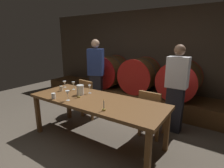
% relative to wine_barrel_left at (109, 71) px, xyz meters
% --- Properties ---
extents(ground_plane, '(9.08, 9.08, 0.00)m').
position_rel_wine_barrel_left_xyz_m(ground_plane, '(1.00, -2.20, -0.84)').
color(ground_plane, brown).
extents(back_wall, '(6.99, 0.24, 2.51)m').
position_rel_wine_barrel_left_xyz_m(back_wall, '(1.00, 0.55, 0.42)').
color(back_wall, '#473A2D').
rests_on(back_wall, ground).
extents(barrel_shelf, '(6.29, 0.90, 0.40)m').
position_rel_wine_barrel_left_xyz_m(barrel_shelf, '(1.00, 0.00, -0.64)').
color(barrel_shelf, brown).
rests_on(barrel_shelf, ground).
extents(wine_barrel_left, '(0.90, 0.81, 0.90)m').
position_rel_wine_barrel_left_xyz_m(wine_barrel_left, '(0.00, 0.00, 0.00)').
color(wine_barrel_left, brown).
rests_on(wine_barrel_left, barrel_shelf).
extents(wine_barrel_center, '(0.90, 0.81, 0.90)m').
position_rel_wine_barrel_left_xyz_m(wine_barrel_center, '(0.97, 0.00, 0.00)').
color(wine_barrel_center, brown).
rests_on(wine_barrel_center, barrel_shelf).
extents(wine_barrel_right, '(0.90, 0.81, 0.90)m').
position_rel_wine_barrel_left_xyz_m(wine_barrel_right, '(1.98, 0.00, 0.00)').
color(wine_barrel_right, brown).
rests_on(wine_barrel_right, barrel_shelf).
extents(dining_table, '(2.38, 0.89, 0.77)m').
position_rel_wine_barrel_left_xyz_m(dining_table, '(1.09, -1.99, -0.14)').
color(dining_table, brown).
rests_on(dining_table, ground).
extents(chair_left, '(0.45, 0.45, 0.88)m').
position_rel_wine_barrel_left_xyz_m(chair_left, '(0.35, -1.30, -0.35)').
color(chair_left, olive).
rests_on(chair_left, ground).
extents(chair_right, '(0.41, 0.41, 0.88)m').
position_rel_wine_barrel_left_xyz_m(chair_right, '(1.82, -1.32, -0.35)').
color(chair_right, olive).
rests_on(chair_right, ground).
extents(guest_left, '(0.44, 0.36, 1.75)m').
position_rel_wine_barrel_left_xyz_m(guest_left, '(0.06, -0.70, 0.06)').
color(guest_left, black).
rests_on(guest_left, ground).
extents(guest_right, '(0.38, 0.24, 1.67)m').
position_rel_wine_barrel_left_xyz_m(guest_right, '(2.11, -0.87, 0.01)').
color(guest_right, black).
rests_on(guest_right, ground).
extents(candle_left, '(0.05, 0.05, 0.18)m').
position_rel_wine_barrel_left_xyz_m(candle_left, '(0.79, -2.08, -0.02)').
color(candle_left, olive).
rests_on(candle_left, dining_table).
extents(candle_right, '(0.05, 0.05, 0.17)m').
position_rel_wine_barrel_left_xyz_m(candle_right, '(1.48, -2.29, -0.02)').
color(candle_right, olive).
rests_on(candle_right, dining_table).
extents(pitcher, '(0.13, 0.13, 0.18)m').
position_rel_wine_barrel_left_xyz_m(pitcher, '(0.70, -1.94, 0.03)').
color(pitcher, white).
rests_on(pitcher, dining_table).
extents(wine_glass_far_left, '(0.07, 0.07, 0.13)m').
position_rel_wine_barrel_left_xyz_m(wine_glass_far_left, '(0.07, -1.76, 0.03)').
color(wine_glass_far_left, white).
rests_on(wine_glass_far_left, dining_table).
extents(wine_glass_center_left, '(0.06, 0.06, 0.16)m').
position_rel_wine_barrel_left_xyz_m(wine_glass_center_left, '(0.35, -1.77, 0.05)').
color(wine_glass_center_left, silver).
rests_on(wine_glass_center_left, dining_table).
extents(wine_glass_center_right, '(0.07, 0.07, 0.17)m').
position_rel_wine_barrel_left_xyz_m(wine_glass_center_right, '(0.74, -2.28, 0.06)').
color(wine_glass_center_right, white).
rests_on(wine_glass_center_right, dining_table).
extents(wine_glass_far_right, '(0.06, 0.06, 0.16)m').
position_rel_wine_barrel_left_xyz_m(wine_glass_far_right, '(0.78, -1.78, 0.05)').
color(wine_glass_far_right, white).
rests_on(wine_glass_far_right, dining_table).
extents(cup_left, '(0.06, 0.06, 0.10)m').
position_rel_wine_barrel_left_xyz_m(cup_left, '(0.22, -1.97, -0.02)').
color(cup_left, beige).
rests_on(cup_left, dining_table).
extents(cup_right, '(0.07, 0.07, 0.10)m').
position_rel_wine_barrel_left_xyz_m(cup_right, '(0.47, -2.36, -0.02)').
color(cup_right, white).
rests_on(cup_right, dining_table).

